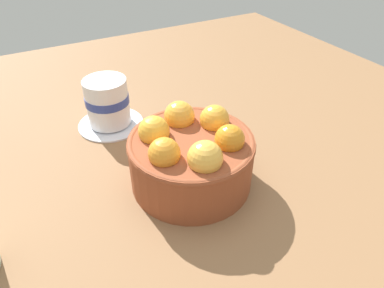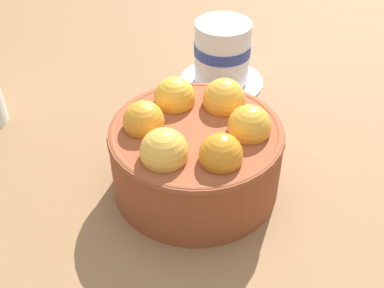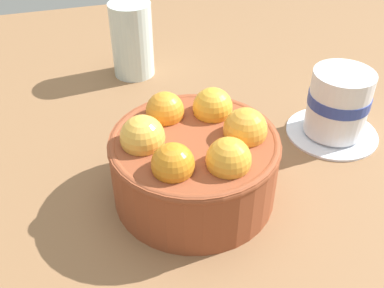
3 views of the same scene
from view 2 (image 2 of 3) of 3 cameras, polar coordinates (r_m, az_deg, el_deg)
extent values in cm
cube|color=brown|center=(52.76, 0.41, -5.95)|extent=(124.84, 115.85, 3.20)
cylinder|color=brown|center=(49.22, 0.44, -1.66)|extent=(16.64, 16.64, 7.22)
torus|color=brown|center=(47.19, 0.46, 1.29)|extent=(16.84, 16.84, 1.00)
sphere|color=gold|center=(43.43, -3.21, -0.89)|extent=(4.33, 4.33, 4.33)
sphere|color=orange|center=(43.13, 3.32, -1.23)|extent=(3.90, 3.90, 3.90)
sphere|color=gold|center=(46.54, 6.55, 2.01)|extent=(4.12, 4.12, 4.12)
sphere|color=gold|center=(49.98, 3.67, 5.10)|extent=(4.31, 4.31, 4.31)
sphere|color=gold|center=(50.24, -1.99, 5.36)|extent=(4.16, 4.16, 4.16)
sphere|color=orange|center=(47.10, -5.55, 2.60)|extent=(3.96, 3.96, 3.96)
cylinder|color=white|center=(67.42, 3.34, 7.28)|extent=(11.18, 11.18, 0.60)
cylinder|color=white|center=(65.28, 3.48, 10.48)|extent=(7.15, 7.15, 7.96)
cylinder|color=#2D4299|center=(65.03, 3.50, 10.88)|extent=(7.31, 7.31, 1.43)
camera|label=1|loc=(0.33, -64.66, 14.46)|focal=32.44mm
camera|label=3|loc=(0.30, 64.72, 13.42)|focal=42.27mm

